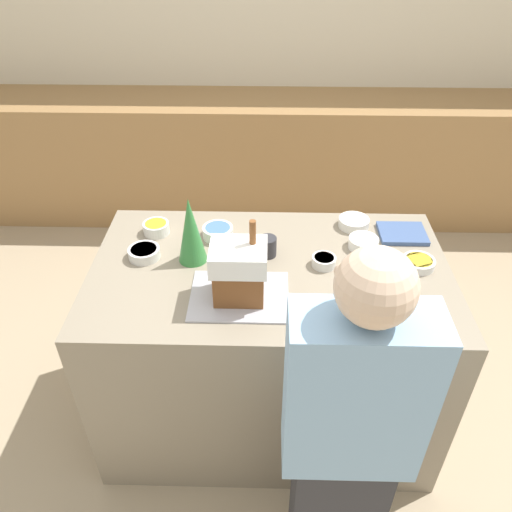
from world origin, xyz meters
The scene contains 17 objects.
ground_plane centered at (0.00, 0.00, 0.00)m, with size 12.00×12.00×0.00m, color tan.
wall_back centered at (0.00, 2.31, 1.30)m, with size 8.00×0.05×2.60m.
back_cabinet_block centered at (0.00, 1.98, 0.47)m, with size 6.00×0.60×0.94m.
kitchen_island centered at (0.00, 0.00, 0.46)m, with size 1.49×0.88×0.93m.
baking_tray centered at (-0.12, -0.18, 0.93)m, with size 0.38×0.29×0.01m.
gingerbread_house centered at (-0.12, -0.18, 1.06)m, with size 0.21×0.17×0.32m.
decorative_tree centered at (-0.33, 0.05, 1.07)m, with size 0.12×0.12×0.29m.
candy_bowl_far_right centered at (-0.52, 0.25, 0.96)m, with size 0.12×0.12×0.05m.
candy_bowl_behind_tray centered at (-0.24, 0.22, 0.95)m, with size 0.14×0.14×0.05m.
candy_bowl_near_tray_left centered at (0.40, 0.16, 0.95)m, with size 0.13×0.13×0.05m.
candy_bowl_center_rear centered at (0.61, 0.03, 0.95)m, with size 0.13×0.13×0.04m.
candy_bowl_beside_tree centered at (-0.53, 0.06, 0.95)m, with size 0.13×0.13×0.04m.
candy_bowl_near_tray_right centered at (0.38, 0.32, 0.95)m, with size 0.14×0.14×0.04m.
candy_bowl_far_left centered at (0.22, 0.02, 0.95)m, with size 0.10×0.10×0.04m.
cookbook centered at (0.59, 0.26, 0.94)m, with size 0.21×0.17×0.02m.
mug centered at (-0.01, 0.09, 0.97)m, with size 0.07×0.07×0.09m.
person centered at (0.24, -0.72, 0.79)m, with size 0.40×0.50×1.54m.
Camera 1 is at (-0.02, -1.62, 2.19)m, focal length 35.00 mm.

